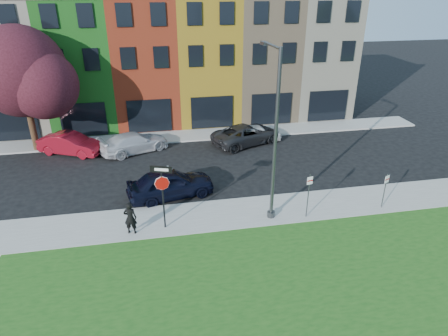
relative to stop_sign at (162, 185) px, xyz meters
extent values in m
plane|color=black|center=(4.61, -2.33, -2.51)|extent=(120.00, 120.00, 0.00)
cube|color=gray|center=(6.61, 0.67, -2.45)|extent=(40.00, 3.00, 0.12)
cube|color=gray|center=(1.61, 12.67, -2.45)|extent=(40.00, 2.40, 0.12)
cube|color=beige|center=(-10.39, 18.87, 2.49)|extent=(5.00, 10.00, 10.00)
cube|color=#298C26|center=(-5.39, 18.87, 2.49)|extent=(5.00, 10.00, 10.00)
cube|color=#C53D20|center=(-0.39, 18.87, 2.49)|extent=(5.00, 10.00, 10.00)
cube|color=gold|center=(4.61, 18.87, 2.49)|extent=(5.00, 10.00, 10.00)
cube|color=#8E775B|center=(9.61, 18.87, 2.49)|extent=(5.00, 10.00, 10.00)
cube|color=beige|center=(14.61, 18.87, 2.49)|extent=(5.00, 10.00, 10.00)
cube|color=black|center=(2.11, 13.81, -1.01)|extent=(30.00, 0.12, 2.60)
cylinder|color=black|center=(0.00, 0.02, -0.73)|extent=(0.08, 0.08, 3.31)
cylinder|color=silver|center=(0.00, 0.00, 0.09)|extent=(0.70, 0.26, 0.73)
cylinder|color=#950D08|center=(0.00, -0.03, 0.09)|extent=(0.66, 0.24, 0.69)
cube|color=black|center=(0.00, 0.00, 0.82)|extent=(1.01, 0.37, 0.34)
cube|color=silver|center=(0.00, -0.03, 0.82)|extent=(0.63, 0.23, 0.14)
imported|color=black|center=(-1.63, -0.17, -1.54)|extent=(0.77, 0.63, 1.70)
imported|color=black|center=(0.52, 3.28, -1.68)|extent=(3.91, 5.66, 1.66)
imported|color=maroon|center=(-6.02, 10.79, -1.76)|extent=(5.03, 5.74, 1.50)
imported|color=silver|center=(-1.59, 10.31, -1.80)|extent=(5.66, 6.39, 1.42)
imported|color=black|center=(6.67, 10.35, -1.77)|extent=(6.16, 7.05, 1.49)
imported|color=white|center=(7.55, 10.70, -1.86)|extent=(1.75, 3.89, 1.29)
cylinder|color=#404245|center=(5.47, -0.03, 1.90)|extent=(0.18, 0.18, 8.58)
cylinder|color=#404245|center=(5.47, -0.03, -2.24)|extent=(0.40, 0.40, 0.30)
cylinder|color=#404245|center=(5.40, 0.97, 6.09)|extent=(0.25, 2.00, 0.12)
cube|color=#404245|center=(5.33, 2.06, 6.04)|extent=(0.28, 0.56, 0.16)
cylinder|color=#404245|center=(7.28, -0.36, -1.16)|extent=(0.05, 0.05, 2.46)
cube|color=silver|center=(7.28, -0.39, -0.27)|extent=(0.32, 0.08, 0.42)
cube|color=#950D08|center=(7.28, -0.41, -0.27)|extent=(0.32, 0.07, 0.06)
cylinder|color=#404245|center=(11.64, -0.24, -1.39)|extent=(0.05, 0.05, 1.99)
cube|color=silver|center=(11.64, -0.27, -0.67)|extent=(0.30, 0.15, 0.42)
cube|color=#950D08|center=(11.64, -0.29, -0.67)|extent=(0.30, 0.14, 0.06)
cylinder|color=black|center=(-8.61, 11.87, -0.65)|extent=(0.44, 0.44, 3.48)
sphere|color=black|center=(-8.61, 11.87, 3.21)|extent=(6.06, 6.06, 6.06)
sphere|color=black|center=(-7.09, 10.96, 2.45)|extent=(4.54, 4.54, 4.54)
sphere|color=black|center=(-9.97, 12.93, 2.60)|extent=(4.24, 4.24, 4.24)
sphere|color=black|center=(-8.31, 12.48, 4.27)|extent=(3.64, 3.64, 3.64)
camera|label=1|loc=(-0.22, -16.93, 8.88)|focal=32.00mm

